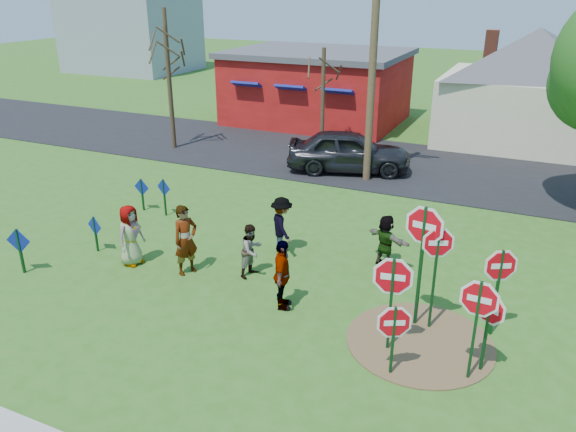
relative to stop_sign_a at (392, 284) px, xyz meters
name	(u,v)px	position (x,y,z in m)	size (l,w,h in m)	color
ground	(258,280)	(-3.91, 1.51, -1.57)	(120.00, 120.00, 0.00)	#30611B
road	(379,163)	(-3.91, 13.01, -1.55)	(120.00, 7.50, 0.04)	black
dirt_patch	(420,342)	(0.59, 0.51, -1.56)	(3.20, 3.20, 0.03)	brown
red_building	(318,86)	(-9.41, 19.50, 0.39)	(9.40, 7.69, 3.90)	maroon
cream_house	(532,82)	(1.59, 19.51, 1.35)	(9.40, 9.40, 6.50)	beige
distant_building	(131,24)	(-31.91, 31.51, 2.43)	(10.00, 8.00, 8.00)	#8C939E
stop_sign_a	(392,284)	(0.00, 0.00, 0.00)	(1.12, 0.24, 2.32)	#103D1A
stop_sign_b	(437,253)	(0.65, 1.17, 0.32)	(0.86, 0.40, 2.61)	#103D1A
stop_sign_c	(478,309)	(1.72, -0.30, 0.03)	(1.00, 0.08, 2.32)	#103D1A
stop_sign_d	(500,272)	(1.95, 1.49, -0.01)	(0.88, 0.50, 2.21)	#103D1A
stop_sign_e	(394,327)	(0.27, -0.79, -0.47)	(0.85, 0.44, 1.67)	#103D1A
stop_sign_f	(489,314)	(1.92, 0.06, -0.24)	(0.83, 0.44, 1.92)	#103D1A
stop_sign_g	(423,239)	(0.33, 1.18, 0.58)	(1.16, 0.23, 3.06)	#103D1A
blue_diamond_a	(19,246)	(-9.88, -0.74, -0.77)	(0.69, 0.18, 1.30)	#103D1A
blue_diamond_b	(95,230)	(-8.99, 1.12, -0.90)	(0.59, 0.13, 1.10)	#103D1A
blue_diamond_c	(142,191)	(-9.79, 4.29, -0.86)	(0.61, 0.06, 1.15)	#103D1A
blue_diamond_d	(164,193)	(-8.81, 4.21, -0.76)	(0.59, 0.14, 1.30)	#103D1A
person_a	(130,235)	(-7.53, 0.92, -0.70)	(0.85, 0.55, 1.74)	#3D5597
person_b	(186,240)	(-5.84, 1.12, -0.60)	(0.71, 0.46, 1.94)	#267F69
person_c	(252,250)	(-4.19, 1.72, -0.84)	(0.71, 0.55, 1.46)	brown
person_d	(282,226)	(-4.04, 3.27, -0.72)	(1.10, 0.63, 1.70)	#323337
person_e	(282,275)	(-2.76, 0.56, -0.69)	(1.04, 0.43, 1.77)	#432C52
person_f	(386,241)	(-1.11, 3.75, -0.83)	(1.38, 0.44, 1.49)	#1B4C2C
suv	(349,151)	(-4.75, 11.32, -0.68)	(2.02, 5.01, 1.71)	#28282C
utility_pole	(373,54)	(-3.73, 10.56, 3.29)	(2.26, 0.29, 9.24)	#4C3823
bare_tree_west	(168,60)	(-13.46, 11.36, 2.50)	(1.80, 1.80, 6.30)	#382819
bare_tree_east	(323,85)	(-6.94, 13.88, 1.45)	(1.80, 1.80, 4.67)	#382819
bare_tree_mid	(168,72)	(-13.45, 11.29, 2.00)	(1.80, 1.80, 5.52)	#382819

